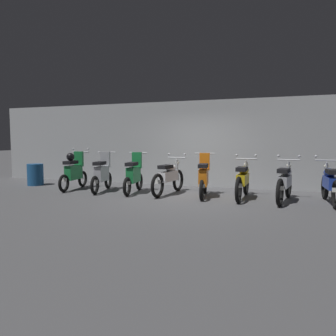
{
  "coord_description": "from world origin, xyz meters",
  "views": [
    {
      "loc": [
        2.4,
        -8.11,
        1.5
      ],
      "look_at": [
        -0.52,
        0.31,
        0.75
      ],
      "focal_mm": 34.04,
      "sensor_mm": 36.0,
      "label": 1
    }
  ],
  "objects_px": {
    "motorbike_slot_6": "(285,182)",
    "trash_bin": "(35,175)",
    "motorbike_slot_2": "(134,175)",
    "motorbike_slot_7": "(330,183)",
    "motorbike_slot_3": "(169,177)",
    "motorbike_slot_0": "(74,171)",
    "motorbike_slot_1": "(102,174)",
    "motorbike_slot_5": "(243,180)",
    "motorbike_slot_4": "(204,177)"
  },
  "relations": [
    {
      "from": "motorbike_slot_1",
      "to": "motorbike_slot_4",
      "type": "xyz_separation_m",
      "value": [
        3.09,
        0.08,
        0.0
      ]
    },
    {
      "from": "motorbike_slot_0",
      "to": "motorbike_slot_4",
      "type": "height_order",
      "value": "motorbike_slot_0"
    },
    {
      "from": "motorbike_slot_3",
      "to": "motorbike_slot_7",
      "type": "xyz_separation_m",
      "value": [
        4.11,
        -0.05,
        0.0
      ]
    },
    {
      "from": "motorbike_slot_5",
      "to": "motorbike_slot_1",
      "type": "bearing_deg",
      "value": -178.14
    },
    {
      "from": "motorbike_slot_3",
      "to": "motorbike_slot_5",
      "type": "xyz_separation_m",
      "value": [
        2.06,
        -0.02,
        0.0
      ]
    },
    {
      "from": "motorbike_slot_1",
      "to": "trash_bin",
      "type": "relative_size",
      "value": 2.28
    },
    {
      "from": "motorbike_slot_2",
      "to": "motorbike_slot_5",
      "type": "height_order",
      "value": "motorbike_slot_2"
    },
    {
      "from": "motorbike_slot_0",
      "to": "motorbike_slot_7",
      "type": "relative_size",
      "value": 0.86
    },
    {
      "from": "motorbike_slot_5",
      "to": "trash_bin",
      "type": "xyz_separation_m",
      "value": [
        -6.96,
        0.25,
        -0.13
      ]
    },
    {
      "from": "motorbike_slot_0",
      "to": "motorbike_slot_5",
      "type": "xyz_separation_m",
      "value": [
        5.15,
        0.1,
        -0.08
      ]
    },
    {
      "from": "motorbike_slot_3",
      "to": "motorbike_slot_1",
      "type": "bearing_deg",
      "value": -175.83
    },
    {
      "from": "motorbike_slot_6",
      "to": "motorbike_slot_7",
      "type": "bearing_deg",
      "value": 4.44
    },
    {
      "from": "motorbike_slot_4",
      "to": "motorbike_slot_6",
      "type": "relative_size",
      "value": 0.86
    },
    {
      "from": "motorbike_slot_4",
      "to": "trash_bin",
      "type": "distance_m",
      "value": 5.93
    },
    {
      "from": "motorbike_slot_3",
      "to": "motorbike_slot_4",
      "type": "relative_size",
      "value": 1.16
    },
    {
      "from": "motorbike_slot_1",
      "to": "motorbike_slot_3",
      "type": "bearing_deg",
      "value": 4.17
    },
    {
      "from": "motorbike_slot_2",
      "to": "motorbike_slot_0",
      "type": "bearing_deg",
      "value": 179.96
    },
    {
      "from": "motorbike_slot_1",
      "to": "motorbike_slot_5",
      "type": "relative_size",
      "value": 0.85
    },
    {
      "from": "motorbike_slot_7",
      "to": "trash_bin",
      "type": "distance_m",
      "value": 9.02
    },
    {
      "from": "motorbike_slot_2",
      "to": "motorbike_slot_6",
      "type": "relative_size",
      "value": 0.87
    },
    {
      "from": "motorbike_slot_0",
      "to": "trash_bin",
      "type": "distance_m",
      "value": 1.85
    },
    {
      "from": "motorbike_slot_0",
      "to": "motorbike_slot_6",
      "type": "bearing_deg",
      "value": -0.14
    },
    {
      "from": "motorbike_slot_7",
      "to": "trash_bin",
      "type": "relative_size",
      "value": 2.68
    },
    {
      "from": "motorbike_slot_3",
      "to": "motorbike_slot_5",
      "type": "distance_m",
      "value": 2.06
    },
    {
      "from": "motorbike_slot_1",
      "to": "motorbike_slot_4",
      "type": "relative_size",
      "value": 0.99
    },
    {
      "from": "motorbike_slot_5",
      "to": "motorbike_slot_3",
      "type": "bearing_deg",
      "value": 179.54
    },
    {
      "from": "motorbike_slot_3",
      "to": "trash_bin",
      "type": "height_order",
      "value": "motorbike_slot_3"
    },
    {
      "from": "motorbike_slot_3",
      "to": "motorbike_slot_2",
      "type": "bearing_deg",
      "value": -173.7
    },
    {
      "from": "motorbike_slot_0",
      "to": "motorbike_slot_1",
      "type": "height_order",
      "value": "motorbike_slot_0"
    },
    {
      "from": "motorbike_slot_1",
      "to": "motorbike_slot_7",
      "type": "relative_size",
      "value": 0.85
    },
    {
      "from": "motorbike_slot_0",
      "to": "motorbike_slot_1",
      "type": "xyz_separation_m",
      "value": [
        1.02,
        -0.04,
        -0.04
      ]
    },
    {
      "from": "motorbike_slot_3",
      "to": "motorbike_slot_6",
      "type": "distance_m",
      "value": 3.09
    },
    {
      "from": "motorbike_slot_2",
      "to": "trash_bin",
      "type": "distance_m",
      "value": 3.88
    },
    {
      "from": "motorbike_slot_2",
      "to": "motorbike_slot_3",
      "type": "height_order",
      "value": "motorbike_slot_2"
    },
    {
      "from": "motorbike_slot_1",
      "to": "motorbike_slot_5",
      "type": "xyz_separation_m",
      "value": [
        4.13,
        0.13,
        -0.03
      ]
    },
    {
      "from": "motorbike_slot_4",
      "to": "trash_bin",
      "type": "relative_size",
      "value": 2.3
    },
    {
      "from": "motorbike_slot_0",
      "to": "motorbike_slot_5",
      "type": "height_order",
      "value": "motorbike_slot_0"
    },
    {
      "from": "motorbike_slot_6",
      "to": "trash_bin",
      "type": "xyz_separation_m",
      "value": [
        -7.99,
        0.37,
        -0.13
      ]
    },
    {
      "from": "motorbike_slot_5",
      "to": "motorbike_slot_2",
      "type": "bearing_deg",
      "value": -178.18
    },
    {
      "from": "motorbike_slot_1",
      "to": "motorbike_slot_3",
      "type": "xyz_separation_m",
      "value": [
        2.07,
        0.15,
        -0.03
      ]
    },
    {
      "from": "motorbike_slot_1",
      "to": "trash_bin",
      "type": "height_order",
      "value": "motorbike_slot_1"
    },
    {
      "from": "motorbike_slot_3",
      "to": "motorbike_slot_6",
      "type": "xyz_separation_m",
      "value": [
        3.09,
        -0.13,
        0.0
      ]
    },
    {
      "from": "motorbike_slot_1",
      "to": "motorbike_slot_7",
      "type": "xyz_separation_m",
      "value": [
        6.18,
        0.1,
        -0.03
      ]
    },
    {
      "from": "motorbike_slot_0",
      "to": "motorbike_slot_2",
      "type": "height_order",
      "value": "motorbike_slot_0"
    },
    {
      "from": "motorbike_slot_1",
      "to": "motorbike_slot_2",
      "type": "height_order",
      "value": "same"
    },
    {
      "from": "motorbike_slot_2",
      "to": "trash_bin",
      "type": "xyz_separation_m",
      "value": [
        -3.87,
        0.35,
        -0.16
      ]
    },
    {
      "from": "motorbike_slot_3",
      "to": "motorbike_slot_0",
      "type": "bearing_deg",
      "value": -177.91
    },
    {
      "from": "motorbike_slot_0",
      "to": "motorbike_slot_3",
      "type": "distance_m",
      "value": 3.1
    },
    {
      "from": "motorbike_slot_2",
      "to": "motorbike_slot_7",
      "type": "xyz_separation_m",
      "value": [
        5.15,
        0.07,
        -0.03
      ]
    },
    {
      "from": "motorbike_slot_2",
      "to": "motorbike_slot_1",
      "type": "bearing_deg",
      "value": -177.99
    }
  ]
}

